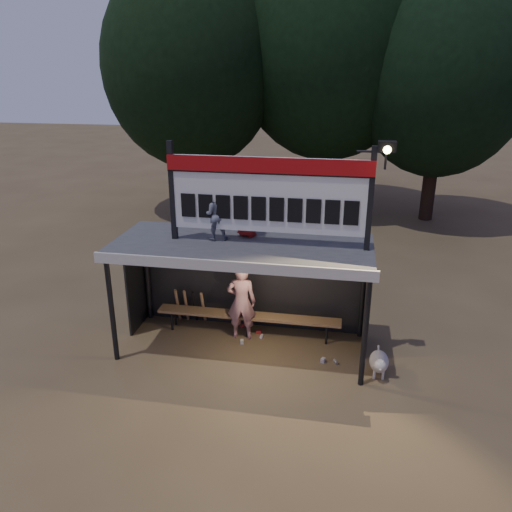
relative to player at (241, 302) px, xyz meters
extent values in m
plane|color=brown|center=(0.11, -0.40, -0.85)|extent=(80.00, 80.00, 0.00)
imported|color=silver|center=(0.00, 0.00, 0.00)|extent=(0.64, 0.45, 1.69)
imported|color=slate|center=(-0.44, -0.32, 1.99)|extent=(0.61, 0.54, 1.04)
imported|color=maroon|center=(0.14, 0.00, 2.01)|extent=(0.62, 0.53, 1.07)
cube|color=#414144|center=(0.11, -0.40, 1.41)|extent=(5.00, 2.00, 0.12)
cube|color=silver|center=(0.11, -1.42, 1.37)|extent=(5.10, 0.06, 0.20)
cylinder|color=black|center=(-2.29, -1.30, 0.25)|extent=(0.10, 0.10, 2.20)
cylinder|color=black|center=(2.51, -1.30, 0.25)|extent=(0.10, 0.10, 2.20)
cylinder|color=black|center=(-2.29, 0.50, 0.25)|extent=(0.10, 0.10, 2.20)
cylinder|color=black|center=(2.51, 0.50, 0.25)|extent=(0.10, 0.10, 2.20)
cube|color=black|center=(0.11, 0.60, 0.25)|extent=(5.00, 0.04, 2.20)
cube|color=black|center=(-2.39, 0.10, 0.25)|extent=(0.04, 1.00, 2.20)
cube|color=black|center=(2.61, 0.10, 0.25)|extent=(0.04, 1.00, 2.20)
cylinder|color=black|center=(0.11, 0.60, 1.30)|extent=(5.00, 0.06, 0.06)
cube|color=black|center=(-1.24, -0.40, 2.42)|extent=(0.10, 0.10, 1.90)
cube|color=black|center=(2.46, -0.40, 2.42)|extent=(0.10, 0.10, 1.90)
cube|color=white|center=(0.61, -0.40, 2.42)|extent=(3.80, 0.08, 1.40)
cube|color=#AF0C0F|center=(0.61, -0.45, 2.98)|extent=(3.80, 0.04, 0.28)
cube|color=black|center=(0.61, -0.45, 2.83)|extent=(3.80, 0.02, 0.03)
cube|color=black|center=(-0.92, -0.45, 2.17)|extent=(0.27, 0.03, 0.45)
cube|color=black|center=(-0.58, -0.45, 2.17)|extent=(0.27, 0.03, 0.45)
cube|color=black|center=(-0.24, -0.45, 2.17)|extent=(0.27, 0.03, 0.45)
cube|color=black|center=(0.10, -0.45, 2.17)|extent=(0.27, 0.03, 0.45)
cube|color=black|center=(0.44, -0.45, 2.17)|extent=(0.27, 0.03, 0.45)
cube|color=black|center=(0.78, -0.45, 2.17)|extent=(0.27, 0.03, 0.45)
cube|color=black|center=(1.12, -0.45, 2.17)|extent=(0.27, 0.03, 0.45)
cube|color=black|center=(1.46, -0.45, 2.17)|extent=(0.27, 0.03, 0.45)
cube|color=black|center=(1.80, -0.45, 2.17)|extent=(0.27, 0.03, 0.45)
cube|color=black|center=(2.14, -0.45, 2.17)|extent=(0.27, 0.03, 0.45)
cylinder|color=black|center=(2.41, -0.40, 3.27)|extent=(0.50, 0.04, 0.04)
cylinder|color=black|center=(2.66, -0.40, 3.12)|extent=(0.04, 0.04, 0.30)
cube|color=black|center=(2.66, -0.45, 3.37)|extent=(0.30, 0.22, 0.18)
sphere|color=#FFD88C|center=(2.66, -0.54, 3.33)|extent=(0.14, 0.14, 0.14)
cube|color=olive|center=(0.11, 0.15, -0.40)|extent=(4.00, 0.35, 0.06)
cylinder|color=black|center=(-1.59, 0.03, -0.62)|extent=(0.05, 0.05, 0.45)
cylinder|color=black|center=(-1.59, 0.27, -0.62)|extent=(0.05, 0.05, 0.45)
cylinder|color=black|center=(0.11, 0.03, -0.62)|extent=(0.05, 0.05, 0.45)
cylinder|color=black|center=(0.11, 0.27, -0.62)|extent=(0.05, 0.05, 0.45)
cylinder|color=black|center=(1.81, 0.03, -0.62)|extent=(0.05, 0.05, 0.45)
cylinder|color=black|center=(1.81, 0.27, -0.62)|extent=(0.05, 0.05, 0.45)
cylinder|color=black|center=(-3.89, 9.60, 1.02)|extent=(0.50, 0.50, 3.74)
ellipsoid|color=black|center=(-3.89, 9.60, 4.68)|extent=(6.46, 6.46, 7.48)
cylinder|color=black|center=(1.11, 11.10, 1.24)|extent=(0.50, 0.50, 4.18)
ellipsoid|color=black|center=(1.11, 11.10, 5.33)|extent=(7.22, 7.22, 8.36)
cylinder|color=black|center=(5.11, 10.10, 0.91)|extent=(0.50, 0.50, 3.52)
ellipsoid|color=black|center=(5.11, 10.10, 4.35)|extent=(6.08, 6.08, 7.04)
ellipsoid|color=beige|center=(2.84, -0.89, -0.58)|extent=(0.36, 0.58, 0.36)
sphere|color=silver|center=(2.84, -1.17, -0.49)|extent=(0.22, 0.22, 0.22)
cone|color=beige|center=(2.84, -1.27, -0.51)|extent=(0.10, 0.10, 0.10)
cone|color=beige|center=(2.79, -1.19, -0.39)|extent=(0.06, 0.06, 0.07)
cone|color=silver|center=(2.89, -1.19, -0.39)|extent=(0.06, 0.06, 0.07)
cylinder|color=silver|center=(2.76, -1.07, -0.76)|extent=(0.05, 0.05, 0.18)
cylinder|color=beige|center=(2.92, -1.07, -0.76)|extent=(0.05, 0.05, 0.18)
cylinder|color=silver|center=(2.76, -0.71, -0.76)|extent=(0.05, 0.05, 0.18)
cylinder|color=beige|center=(2.92, -0.71, -0.76)|extent=(0.05, 0.05, 0.18)
cylinder|color=beige|center=(2.84, -0.59, -0.51)|extent=(0.04, 0.16, 0.14)
cylinder|color=#8B6241|center=(-1.57, 0.42, -0.42)|extent=(0.07, 0.27, 0.84)
cylinder|color=#946845|center=(-1.37, 0.42, -0.42)|extent=(0.08, 0.30, 0.83)
cylinder|color=black|center=(-1.17, 0.42, -0.42)|extent=(0.08, 0.33, 0.83)
cylinder|color=#A47A4C|center=(-0.97, 0.42, -0.42)|extent=(0.08, 0.35, 0.82)
cube|color=#A91F1D|center=(0.34, 0.21, -0.81)|extent=(0.10, 0.08, 0.08)
cylinder|color=#ACACB1|center=(2.04, -0.68, -0.81)|extent=(0.12, 0.14, 0.07)
cube|color=beige|center=(0.06, -0.27, -0.81)|extent=(0.09, 0.11, 0.08)
cylinder|color=red|center=(-0.06, 0.43, -0.81)|extent=(0.13, 0.13, 0.07)
cube|color=#AEAEB3|center=(1.79, -0.67, -0.81)|extent=(0.10, 0.12, 0.08)
cylinder|color=beige|center=(0.43, 0.03, -0.81)|extent=(0.07, 0.12, 0.07)
camera|label=1|loc=(2.01, -9.29, 4.63)|focal=35.00mm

